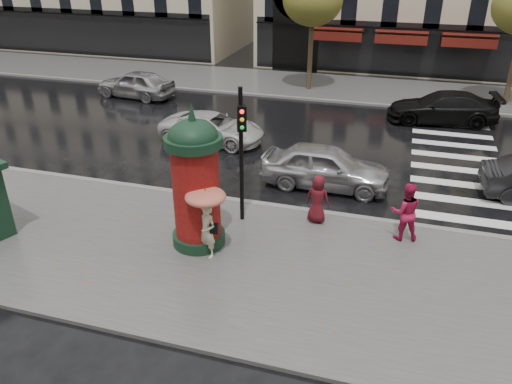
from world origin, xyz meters
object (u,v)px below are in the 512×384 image
(man_burgundy, at_px, (318,199))
(car_far_silver, at_px, (136,84))
(woman_red, at_px, (405,212))
(traffic_light, at_px, (241,144))
(car_silver, at_px, (326,166))
(car_black, at_px, (442,107))
(morris_column, at_px, (196,180))
(car_white, at_px, (212,128))
(woman_umbrella, at_px, (206,212))

(man_burgundy, bearing_deg, car_far_silver, -31.99)
(woman_red, height_order, traffic_light, traffic_light)
(car_silver, height_order, car_black, car_silver)
(woman_red, bearing_deg, morris_column, 5.57)
(woman_red, distance_m, man_burgundy, 2.69)
(car_black, relative_size, car_far_silver, 1.14)
(traffic_light, height_order, car_white, traffic_light)
(woman_umbrella, bearing_deg, car_far_silver, 125.17)
(car_silver, height_order, car_far_silver, car_silver)
(woman_red, height_order, car_white, woman_red)
(man_burgundy, height_order, car_white, man_burgundy)
(morris_column, height_order, car_far_silver, morris_column)
(morris_column, xyz_separation_m, traffic_light, (0.84, 1.62, 0.57))
(man_burgundy, relative_size, car_silver, 0.34)
(woman_umbrella, bearing_deg, car_silver, 66.89)
(car_black, height_order, car_far_silver, car_far_silver)
(woman_umbrella, distance_m, morris_column, 1.01)
(morris_column, distance_m, car_black, 15.86)
(car_far_silver, bearing_deg, car_black, 98.78)
(woman_red, bearing_deg, traffic_light, -9.17)
(man_burgundy, relative_size, morris_column, 0.37)
(woman_red, xyz_separation_m, car_silver, (-2.87, 3.13, -0.23))
(traffic_light, bearing_deg, man_burgundy, 15.27)
(car_silver, relative_size, car_white, 1.00)
(man_burgundy, bearing_deg, woman_umbrella, 57.26)
(woman_red, distance_m, traffic_light, 5.28)
(man_burgundy, xyz_separation_m, morris_column, (-3.15, -2.25, 1.27))
(woman_red, relative_size, traffic_light, 0.42)
(car_black, xyz_separation_m, car_far_silver, (-16.82, -0.35, 0.02))
(car_silver, bearing_deg, woman_umbrella, 157.16)
(woman_umbrella, height_order, man_burgundy, woman_umbrella)
(woman_umbrella, relative_size, man_burgundy, 1.36)
(traffic_light, relative_size, car_white, 0.92)
(man_burgundy, bearing_deg, car_silver, -75.95)
(traffic_light, bearing_deg, car_silver, 58.76)
(morris_column, bearing_deg, woman_umbrella, -48.07)
(woman_red, relative_size, man_burgundy, 1.15)
(traffic_light, xyz_separation_m, car_white, (-3.54, 6.56, -2.10))
(woman_red, height_order, man_burgundy, woman_red)
(morris_column, bearing_deg, car_far_silver, 124.85)
(car_silver, bearing_deg, man_burgundy, -175.72)
(woman_umbrella, height_order, woman_red, woman_umbrella)
(man_burgundy, height_order, morris_column, morris_column)
(morris_column, xyz_separation_m, car_black, (7.32, 14.00, -1.42))
(car_silver, bearing_deg, traffic_light, 149.03)
(car_far_silver, bearing_deg, man_burgundy, 55.57)
(car_white, bearing_deg, morris_column, -158.24)
(woman_red, bearing_deg, car_silver, -60.54)
(woman_red, xyz_separation_m, car_white, (-8.52, 6.22, -0.38))
(car_silver, height_order, car_white, car_silver)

